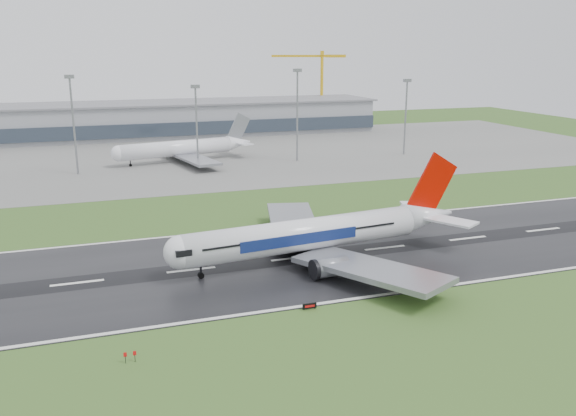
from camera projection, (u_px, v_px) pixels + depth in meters
name	position (u px, v px, depth m)	size (l,w,h in m)	color
ground	(191.00, 270.00, 110.68)	(520.00, 520.00, 0.00)	#31541E
runway	(191.00, 270.00, 110.67)	(400.00, 45.00, 0.10)	black
apron	(134.00, 158.00, 225.16)	(400.00, 130.00, 0.08)	slate
terminal	(123.00, 121.00, 278.21)	(240.00, 36.00, 15.00)	gray
main_airliner	(323.00, 213.00, 114.30)	(61.99, 59.03, 18.30)	white
parked_airliner	(182.00, 140.00, 216.33)	(54.29, 50.54, 15.91)	white
tower_crane	(322.00, 88.00, 321.46)	(39.58, 2.16, 39.48)	gold
runway_sign	(309.00, 306.00, 93.87)	(2.30, 0.26, 1.04)	black
floodmast_2	(74.00, 127.00, 192.13)	(0.64, 0.64, 30.81)	gray
floodmast_3	(197.00, 128.00, 204.89)	(0.64, 0.64, 27.01)	gray
floodmast_4	(297.00, 117.00, 215.56)	(0.64, 0.64, 31.96)	gray
floodmast_5	(405.00, 119.00, 229.77)	(0.64, 0.64, 27.75)	gray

